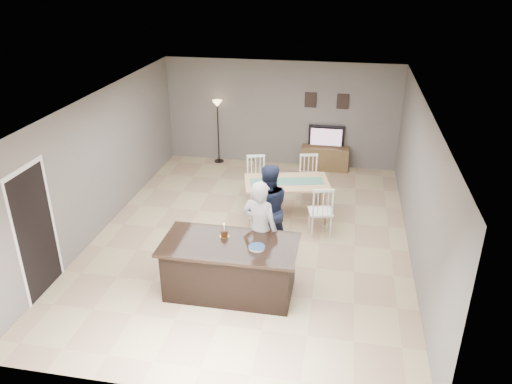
% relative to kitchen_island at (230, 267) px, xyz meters
% --- Properties ---
extents(floor, '(8.00, 8.00, 0.00)m').
position_rel_kitchen_island_xyz_m(floor, '(0.00, 1.80, -0.45)').
color(floor, tan).
rests_on(floor, ground).
extents(room_shell, '(8.00, 8.00, 8.00)m').
position_rel_kitchen_island_xyz_m(room_shell, '(0.00, 1.80, 1.22)').
color(room_shell, slate).
rests_on(room_shell, floor).
extents(kitchen_island, '(2.15, 1.10, 0.90)m').
position_rel_kitchen_island_xyz_m(kitchen_island, '(0.00, 0.00, 0.00)').
color(kitchen_island, black).
rests_on(kitchen_island, floor).
extents(tv_console, '(1.20, 0.40, 0.60)m').
position_rel_kitchen_island_xyz_m(tv_console, '(1.20, 5.57, -0.15)').
color(tv_console, brown).
rests_on(tv_console, floor).
extents(television, '(0.91, 0.12, 0.53)m').
position_rel_kitchen_island_xyz_m(television, '(1.20, 5.64, 0.41)').
color(television, black).
rests_on(television, tv_console).
extents(tv_screen_glow, '(0.78, 0.00, 0.78)m').
position_rel_kitchen_island_xyz_m(tv_screen_glow, '(1.20, 5.56, 0.42)').
color(tv_screen_glow, orange).
rests_on(tv_screen_glow, tv_console).
extents(picture_frames, '(1.10, 0.02, 0.38)m').
position_rel_kitchen_island_xyz_m(picture_frames, '(1.15, 5.78, 1.30)').
color(picture_frames, black).
rests_on(picture_frames, room_shell).
extents(doorway, '(0.00, 2.10, 2.65)m').
position_rel_kitchen_island_xyz_m(doorway, '(-2.99, -0.50, 0.80)').
color(doorway, black).
rests_on(doorway, floor).
extents(woman, '(0.74, 0.59, 1.76)m').
position_rel_kitchen_island_xyz_m(woman, '(0.39, 0.55, 0.42)').
color(woman, '#B2B2B6').
rests_on(woman, floor).
extents(man, '(1.01, 0.91, 1.72)m').
position_rel_kitchen_island_xyz_m(man, '(0.38, 1.35, 0.40)').
color(man, '#171E34').
rests_on(man, floor).
extents(birthday_cake, '(0.15, 0.15, 0.24)m').
position_rel_kitchen_island_xyz_m(birthday_cake, '(-0.13, 0.20, 0.50)').
color(birthday_cake, gold).
rests_on(birthday_cake, kitchen_island).
extents(plate_stack, '(0.26, 0.26, 0.04)m').
position_rel_kitchen_island_xyz_m(plate_stack, '(0.45, -0.07, 0.47)').
color(plate_stack, white).
rests_on(plate_stack, kitchen_island).
extents(dining_table, '(2.03, 2.25, 1.04)m').
position_rel_kitchen_island_xyz_m(dining_table, '(0.56, 2.77, 0.21)').
color(dining_table, tan).
rests_on(dining_table, floor).
extents(floor_lamp, '(0.25, 0.25, 1.67)m').
position_rel_kitchen_island_xyz_m(floor_lamp, '(-1.62, 5.59, 0.84)').
color(floor_lamp, black).
rests_on(floor_lamp, floor).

